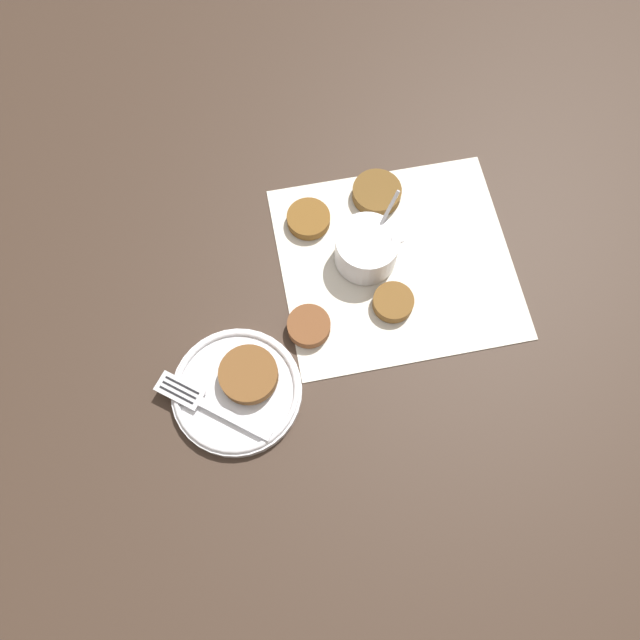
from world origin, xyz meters
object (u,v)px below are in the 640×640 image
sauce_bowl (367,250)px  fritter_on_plate (249,375)px  fork (201,402)px  serving_plate (237,391)px

sauce_bowl → fritter_on_plate: 0.24m
fritter_on_plate → fork: fritter_on_plate is taller
sauce_bowl → serving_plate: 0.26m
sauce_bowl → fork: sauce_bowl is taller
serving_plate → fork: (-0.04, -0.02, 0.01)m
fork → fritter_on_plate: bearing=26.8°
fork → serving_plate: bearing=19.1°
sauce_bowl → serving_plate: size_ratio=0.57×
fritter_on_plate → fork: size_ratio=0.50×
fritter_on_plate → fork: 0.07m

